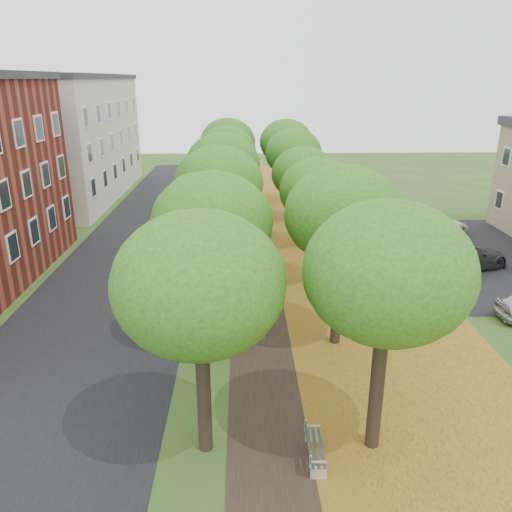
{
  "coord_description": "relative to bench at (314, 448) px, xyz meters",
  "views": [
    {
      "loc": [
        -1.1,
        -11.7,
        10.02
      ],
      "look_at": [
        -0.49,
        9.38,
        2.5
      ],
      "focal_mm": 35.0,
      "sensor_mm": 36.0,
      "label": 1
    }
  ],
  "objects": [
    {
      "name": "car_white",
      "position": [
        10.72,
        20.66,
        0.35
      ],
      "size": [
        5.87,
        4.24,
        1.48
      ],
      "primitive_type": "imported",
      "rotation": [
        0.0,
        0.0,
        1.94
      ],
      "color": "silver",
      "rests_on": "ground"
    },
    {
      "name": "tree_row_east",
      "position": [
        1.77,
        15.56,
        4.57
      ],
      "size": [
        4.18,
        34.18,
        6.77
      ],
      "color": "black",
      "rests_on": "ground"
    },
    {
      "name": "leaf_verge",
      "position": [
        4.17,
        15.56,
        -0.38
      ],
      "size": [
        7.5,
        70.0,
        0.01
      ],
      "primitive_type": "cube",
      "color": "#AD811F",
      "rests_on": "ground"
    },
    {
      "name": "ground",
      "position": [
        -0.83,
        0.56,
        -0.39
      ],
      "size": [
        120.0,
        120.0,
        0.0
      ],
      "primitive_type": "plane",
      "color": "#2D4C19",
      "rests_on": "ground"
    },
    {
      "name": "parking_lot",
      "position": [
        12.67,
        16.56,
        -0.39
      ],
      "size": [
        9.0,
        16.0,
        0.01
      ],
      "primitive_type": "cube",
      "color": "black",
      "rests_on": "ground"
    },
    {
      "name": "building_cream",
      "position": [
        -17.83,
        33.56,
        4.82
      ],
      "size": [
        10.3,
        20.3,
        10.4
      ],
      "color": "beige",
      "rests_on": "ground"
    },
    {
      "name": "tree_row_west",
      "position": [
        -3.03,
        15.56,
        4.57
      ],
      "size": [
        4.18,
        34.18,
        6.77
      ],
      "color": "black",
      "rests_on": "ground"
    },
    {
      "name": "car_grey",
      "position": [
        10.32,
        14.48,
        0.37
      ],
      "size": [
        5.68,
        3.91,
        1.53
      ],
      "primitive_type": "imported",
      "rotation": [
        0.0,
        0.0,
        1.95
      ],
      "color": "#34343A",
      "rests_on": "ground"
    },
    {
      "name": "street_asphalt",
      "position": [
        -8.33,
        15.56,
        -0.39
      ],
      "size": [
        8.0,
        70.0,
        0.01
      ],
      "primitive_type": "cube",
      "color": "black",
      "rests_on": "ground"
    },
    {
      "name": "bench",
      "position": [
        0.0,
        0.0,
        0.0
      ],
      "size": [
        0.51,
        1.6,
        0.75
      ],
      "rotation": [
        0.0,
        0.0,
        1.54
      ],
      "color": "#2B362E",
      "rests_on": "ground"
    },
    {
      "name": "car_red",
      "position": [
        10.17,
        14.63,
        0.24
      ],
      "size": [
        4.04,
        2.11,
        1.27
      ],
      "primitive_type": "imported",
      "rotation": [
        0.0,
        0.0,
        1.78
      ],
      "color": "maroon",
      "rests_on": "ground"
    },
    {
      "name": "footpath",
      "position": [
        -0.83,
        15.56,
        -0.39
      ],
      "size": [
        3.2,
        70.0,
        0.01
      ],
      "primitive_type": "cube",
      "color": "black",
      "rests_on": "ground"
    }
  ]
}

